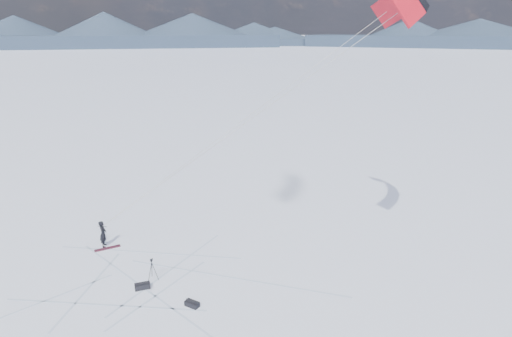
% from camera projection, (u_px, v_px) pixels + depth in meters
% --- Properties ---
extents(ground, '(1800.00, 1800.00, 0.00)m').
position_uv_depth(ground, '(115.00, 290.00, 21.76)').
color(ground, white).
extents(horizon_hills, '(704.47, 706.88, 9.92)m').
position_uv_depth(horizon_hills, '(105.00, 212.00, 20.42)').
color(horizon_hills, '#172031').
rests_on(horizon_hills, ground).
extents(snow_tracks, '(17.62, 14.39, 0.01)m').
position_uv_depth(snow_tracks, '(97.00, 297.00, 21.20)').
color(snow_tracks, '#A4B6D1').
rests_on(snow_tracks, ground).
extents(snowkiter, '(0.59, 0.71, 1.67)m').
position_uv_depth(snowkiter, '(105.00, 246.00, 26.13)').
color(snowkiter, black).
rests_on(snowkiter, ground).
extents(snowboard, '(1.35, 1.17, 0.04)m').
position_uv_depth(snowboard, '(107.00, 248.00, 25.83)').
color(snowboard, maroon).
rests_on(snowboard, ground).
extents(tripod, '(0.52, 0.58, 1.24)m').
position_uv_depth(tripod, '(152.00, 267.00, 22.38)').
color(tripod, black).
rests_on(tripod, ground).
extents(gear_bag_a, '(0.85, 0.70, 0.34)m').
position_uv_depth(gear_bag_a, '(142.00, 286.00, 21.81)').
color(gear_bag_a, black).
rests_on(gear_bag_a, ground).
extents(gear_bag_b, '(0.77, 0.55, 0.32)m').
position_uv_depth(gear_bag_b, '(192.00, 304.00, 20.43)').
color(gear_bag_b, black).
rests_on(gear_bag_b, ground).
extents(power_kite, '(17.52, 6.63, 13.44)m').
position_uv_depth(power_kite, '(403.00, 4.00, 19.66)').
color(power_kite, '#B3111E').
rests_on(power_kite, ground).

